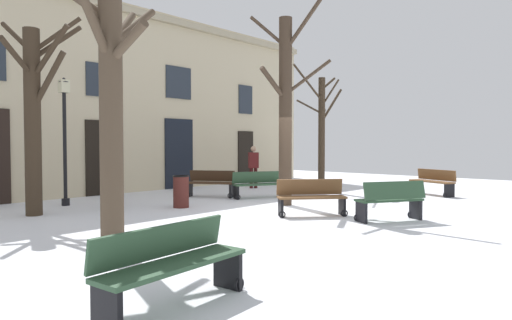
# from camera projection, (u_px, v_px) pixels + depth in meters

# --- Properties ---
(ground_plane) EXTENTS (29.20, 29.20, 0.00)m
(ground_plane) POSITION_uv_depth(u_px,v_px,m) (295.00, 210.00, 11.80)
(ground_plane) COLOR white
(building_facade) EXTENTS (18.25, 0.60, 6.75)m
(building_facade) POSITION_uv_depth(u_px,v_px,m) (140.00, 99.00, 16.50)
(building_facade) COLOR beige
(building_facade) RESTS_ON ground
(tree_center) EXTENTS (2.18, 2.06, 4.59)m
(tree_center) POSITION_uv_depth(u_px,v_px,m) (111.00, 94.00, 7.39)
(tree_center) COLOR #4C3D2D
(tree_center) RESTS_ON ground
(tree_near_facade) EXTENTS (2.79, 1.19, 4.55)m
(tree_near_facade) POSITION_uv_depth(u_px,v_px,m) (322.00, 128.00, 16.47)
(tree_near_facade) COLOR #382B1E
(tree_near_facade) RESTS_ON ground
(tree_right_of_center) EXTENTS (1.90, 1.91, 5.83)m
(tree_right_of_center) POSITION_uv_depth(u_px,v_px,m) (286.00, 106.00, 12.64)
(tree_right_of_center) COLOR #423326
(tree_right_of_center) RESTS_ON ground
(tree_left_of_center) EXTENTS (2.21, 2.13, 4.89)m
(tree_left_of_center) POSITION_uv_depth(u_px,v_px,m) (34.00, 111.00, 10.78)
(tree_left_of_center) COLOR #382B1E
(tree_left_of_center) RESTS_ON ground
(streetlamp) EXTENTS (0.30, 0.30, 3.62)m
(streetlamp) POSITION_uv_depth(u_px,v_px,m) (65.00, 127.00, 12.56)
(streetlamp) COLOR black
(streetlamp) RESTS_ON ground
(litter_bin) EXTENTS (0.46, 0.46, 0.88)m
(litter_bin) POSITION_uv_depth(u_px,v_px,m) (181.00, 191.00, 12.23)
(litter_bin) COLOR #4C1E19
(litter_bin) RESTS_ON ground
(bench_back_to_back_left) EXTENTS (1.60, 1.20, 0.92)m
(bench_back_to_back_left) POSITION_uv_depth(u_px,v_px,m) (391.00, 200.00, 10.04)
(bench_back_to_back_left) COLOR #2D4C33
(bench_back_to_back_left) RESTS_ON ground
(bench_near_lamp) EXTENTS (1.77, 1.19, 0.85)m
(bench_near_lamp) POSITION_uv_depth(u_px,v_px,m) (259.00, 184.00, 14.43)
(bench_near_lamp) COLOR #2D4C33
(bench_near_lamp) RESTS_ON ground
(bench_facing_shops) EXTENTS (1.86, 0.65, 0.87)m
(bench_facing_shops) POSITION_uv_depth(u_px,v_px,m) (172.00, 264.00, 4.71)
(bench_facing_shops) COLOR #2D4C33
(bench_facing_shops) RESTS_ON ground
(bench_by_litter_bin) EXTENTS (1.09, 1.70, 0.88)m
(bench_by_litter_bin) POSITION_uv_depth(u_px,v_px,m) (433.00, 182.00, 15.24)
(bench_by_litter_bin) COLOR brown
(bench_by_litter_bin) RESTS_ON ground
(bench_back_to_back_right) EXTENTS (1.57, 1.45, 0.89)m
(bench_back_to_back_right) POSITION_uv_depth(u_px,v_px,m) (311.00, 197.00, 10.82)
(bench_back_to_back_right) COLOR brown
(bench_back_to_back_right) RESTS_ON ground
(bench_far_corner) EXTENTS (1.20, 1.59, 0.87)m
(bench_far_corner) POSITION_uv_depth(u_px,v_px,m) (211.00, 183.00, 14.68)
(bench_far_corner) COLOR #3D2819
(bench_far_corner) RESTS_ON ground
(person_strolling) EXTENTS (0.25, 0.40, 1.64)m
(person_strolling) POSITION_uv_depth(u_px,v_px,m) (113.00, 175.00, 12.19)
(person_strolling) COLOR black
(person_strolling) RESTS_ON ground
(person_near_bench) EXTENTS (0.44, 0.39, 1.67)m
(person_near_bench) POSITION_uv_depth(u_px,v_px,m) (253.00, 165.00, 17.63)
(person_near_bench) COLOR #350F0F
(person_near_bench) RESTS_ON ground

